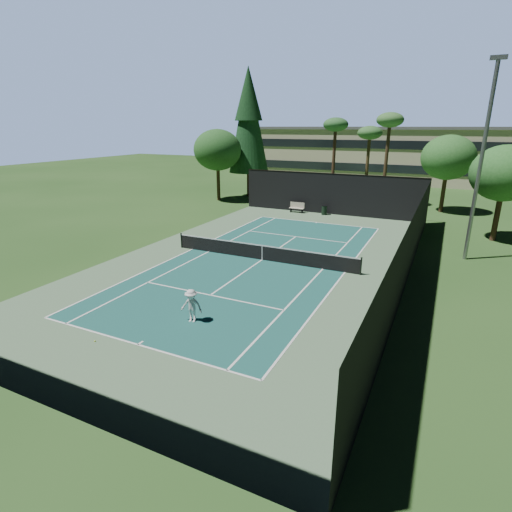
# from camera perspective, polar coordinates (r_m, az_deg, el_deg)

# --- Properties ---
(ground) EXTENTS (160.00, 160.00, 0.00)m
(ground) POSITION_cam_1_polar(r_m,az_deg,el_deg) (26.21, 0.87, -0.57)
(ground) COLOR #254A1C
(ground) RESTS_ON ground
(apron_slab) EXTENTS (18.00, 32.00, 0.01)m
(apron_slab) POSITION_cam_1_polar(r_m,az_deg,el_deg) (26.21, 0.87, -0.56)
(apron_slab) COLOR #557854
(apron_slab) RESTS_ON ground
(court_surface) EXTENTS (10.97, 23.77, 0.01)m
(court_surface) POSITION_cam_1_polar(r_m,az_deg,el_deg) (26.21, 0.87, -0.55)
(court_surface) COLOR #1A554E
(court_surface) RESTS_ON ground
(court_lines) EXTENTS (11.07, 23.87, 0.01)m
(court_lines) POSITION_cam_1_polar(r_m,az_deg,el_deg) (26.21, 0.87, -0.53)
(court_lines) COLOR white
(court_lines) RESTS_ON ground
(tennis_net) EXTENTS (12.90, 0.10, 1.10)m
(tennis_net) POSITION_cam_1_polar(r_m,az_deg,el_deg) (26.04, 0.88, 0.59)
(tennis_net) COLOR black
(tennis_net) RESTS_ON ground
(fence) EXTENTS (18.04, 32.05, 4.03)m
(fence) POSITION_cam_1_polar(r_m,az_deg,el_deg) (25.70, 0.95, 3.71)
(fence) COLOR black
(fence) RESTS_ON ground
(player) EXTENTS (1.08, 0.73, 1.55)m
(player) POSITION_cam_1_polar(r_m,az_deg,el_deg) (18.09, -9.20, -7.03)
(player) COLOR silver
(player) RESTS_ON ground
(tennis_ball_a) EXTENTS (0.07, 0.07, 0.07)m
(tennis_ball_a) POSITION_cam_1_polar(r_m,az_deg,el_deg) (17.88, -22.03, -11.21)
(tennis_ball_a) COLOR #D4E433
(tennis_ball_a) RESTS_ON ground
(tennis_ball_b) EXTENTS (0.06, 0.06, 0.06)m
(tennis_ball_b) POSITION_cam_1_polar(r_m,az_deg,el_deg) (28.28, 1.16, 0.90)
(tennis_ball_b) COLOR #CBD32F
(tennis_ball_b) RESTS_ON ground
(tennis_ball_c) EXTENTS (0.06, 0.06, 0.06)m
(tennis_ball_c) POSITION_cam_1_polar(r_m,az_deg,el_deg) (29.05, 3.84, 1.33)
(tennis_ball_c) COLOR yellow
(tennis_ball_c) RESTS_ON ground
(tennis_ball_d) EXTENTS (0.06, 0.06, 0.06)m
(tennis_ball_d) POSITION_cam_1_polar(r_m,az_deg,el_deg) (30.50, -3.26, 2.15)
(tennis_ball_d) COLOR #BBCC2E
(tennis_ball_d) RESTS_ON ground
(park_bench) EXTENTS (1.50, 0.45, 1.02)m
(park_bench) POSITION_cam_1_polar(r_m,az_deg,el_deg) (41.01, 5.87, 6.96)
(park_bench) COLOR beige
(park_bench) RESTS_ON ground
(trash_bin) EXTENTS (0.56, 0.56, 0.95)m
(trash_bin) POSITION_cam_1_polar(r_m,az_deg,el_deg) (40.26, 9.72, 6.49)
(trash_bin) COLOR black
(trash_bin) RESTS_ON ground
(pine_tree) EXTENTS (4.80, 4.80, 15.00)m
(pine_tree) POSITION_cam_1_polar(r_m,az_deg,el_deg) (49.88, -1.07, 19.41)
(pine_tree) COLOR #4E3321
(pine_tree) RESTS_ON ground
(palm_a) EXTENTS (2.80, 2.80, 9.32)m
(palm_a) POSITION_cam_1_polar(r_m,az_deg,el_deg) (48.18, 11.29, 17.52)
(palm_a) COLOR #41291B
(palm_a) RESTS_ON ground
(palm_b) EXTENTS (2.80, 2.80, 8.42)m
(palm_b) POSITION_cam_1_polar(r_m,az_deg,el_deg) (49.37, 15.94, 16.23)
(palm_b) COLOR #48351F
(palm_b) RESTS_ON ground
(palm_c) EXTENTS (2.80, 2.80, 9.77)m
(palm_c) POSITION_cam_1_polar(r_m,az_deg,el_deg) (46.00, 18.57, 17.47)
(palm_c) COLOR #402D1B
(palm_c) RESTS_ON ground
(decid_tree_a) EXTENTS (5.12, 5.12, 7.62)m
(decid_tree_a) POSITION_cam_1_polar(r_m,az_deg,el_deg) (44.65, 25.76, 12.54)
(decid_tree_a) COLOR #422E1C
(decid_tree_a) RESTS_ON ground
(decid_tree_b) EXTENTS (4.80, 4.80, 7.14)m
(decid_tree_b) POSITION_cam_1_polar(r_m,az_deg,el_deg) (34.90, 32.01, 9.97)
(decid_tree_b) COLOR #4B2F20
(decid_tree_b) RESTS_ON ground
(decid_tree_c) EXTENTS (5.44, 5.44, 8.09)m
(decid_tree_c) POSITION_cam_1_polar(r_m,az_deg,el_deg) (47.40, -5.53, 14.83)
(decid_tree_c) COLOR #4A361F
(decid_tree_c) RESTS_ON ground
(campus_building) EXTENTS (40.50, 12.50, 8.30)m
(campus_building) POSITION_cam_1_polar(r_m,az_deg,el_deg) (69.44, 17.54, 13.82)
(campus_building) COLOR #C1B796
(campus_building) RESTS_ON ground
(light_pole) EXTENTS (0.90, 0.25, 12.22)m
(light_pole) POSITION_cam_1_polar(r_m,az_deg,el_deg) (28.66, 29.51, 11.96)
(light_pole) COLOR gray
(light_pole) RESTS_ON ground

